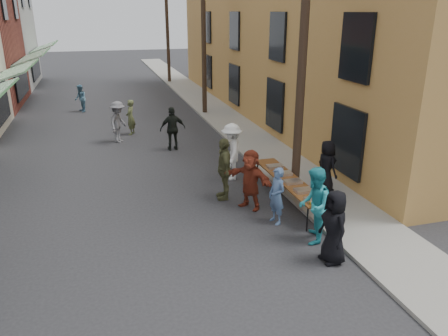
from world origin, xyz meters
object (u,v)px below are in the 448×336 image
utility_pole_mid (204,31)px  guest_front_c (314,206)px  catering_tray_sausage (314,199)px  server (327,166)px  guest_front_a (334,227)px  serving_table (289,180)px  utility_pole_near (303,49)px  utility_pole_far (167,25)px

utility_pole_mid → guest_front_c: utility_pole_mid is taller
catering_tray_sausage → server: bearing=53.8°
catering_tray_sausage → guest_front_c: (-0.40, -0.73, 0.20)m
catering_tray_sausage → guest_front_a: guest_front_a is taller
serving_table → guest_front_c: size_ratio=2.03×
utility_pole_near → utility_pole_mid: bearing=90.0°
utility_pole_far → guest_front_c: 27.20m
utility_pole_far → catering_tray_sausage: 26.49m
utility_pole_near → guest_front_a: (-0.90, -3.95, -3.61)m
utility_pole_mid → guest_front_a: 16.38m
guest_front_c → server: (1.82, 2.67, -0.05)m
serving_table → guest_front_c: guest_front_c is taller
guest_front_c → serving_table: bearing=-159.8°
serving_table → catering_tray_sausage: 1.65m
utility_pole_far → guest_front_a: size_ratio=5.07×
guest_front_a → catering_tray_sausage: bearing=165.1°
utility_pole_near → serving_table: 3.86m
utility_pole_far → server: utility_pole_far is taller
serving_table → server: size_ratio=2.40×
utility_pole_far → utility_pole_near: bearing=-90.0°
utility_pole_far → catering_tray_sausage: bearing=-91.1°
server → utility_pole_near: bearing=63.9°
utility_pole_mid → guest_front_c: 15.39m
utility_pole_near → guest_front_c: size_ratio=4.57×
utility_pole_near → catering_tray_sausage: (-0.50, -2.23, -3.71)m
serving_table → guest_front_c: bearing=-99.5°
utility_pole_mid → serving_table: bearing=-92.3°
guest_front_c → catering_tray_sausage: bearing=-179.0°
guest_front_c → guest_front_a: bearing=29.7°
utility_pole_mid → utility_pole_far: (0.00, 12.00, 0.00)m
utility_pole_near → server: (0.92, -0.29, -3.57)m
catering_tray_sausage → guest_front_c: 0.86m
serving_table → server: bearing=11.6°
utility_pole_near → guest_front_c: utility_pole_near is taller
guest_front_a → server: 4.09m
utility_pole_near → utility_pole_mid: (0.00, 12.00, 0.00)m
utility_pole_near → server: utility_pole_near is taller
utility_pole_near → guest_front_a: bearing=-102.8°
server → utility_pole_far: bearing=-6.5°
server → guest_front_a: bearing=144.9°
utility_pole_near → guest_front_c: 4.68m
utility_pole_near → utility_pole_mid: 12.00m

